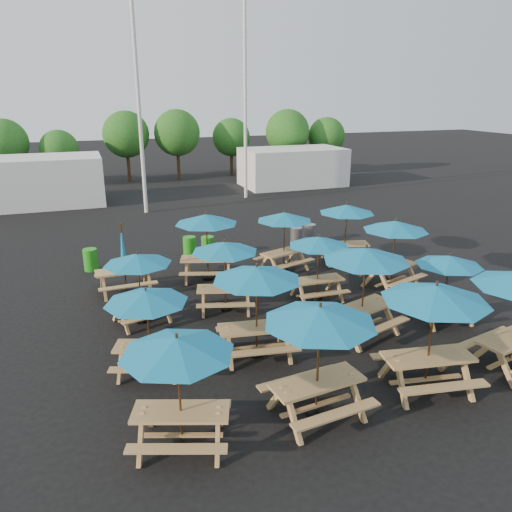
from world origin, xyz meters
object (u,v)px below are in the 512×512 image
object	(u,v)px
picnic_unit_9	(366,259)
picnic_unit_15	(347,212)
picnic_unit_6	(225,251)
picnic_unit_7	(206,223)
picnic_unit_1	(146,301)
picnic_unit_10	(319,245)
picnic_unit_0	(177,352)
waste_bin_4	(310,233)
picnic_unit_3	(124,264)
picnic_unit_5	(257,278)
picnic_unit_14	(395,229)
picnic_unit_4	(320,321)
waste_bin_3	(296,237)
picnic_unit_8	(435,299)
waste_bin_0	(91,260)
waste_bin_1	(190,247)
waste_bin_2	(208,247)
picnic_unit_11	(284,220)
picnic_unit_2	(138,263)
picnic_unit_13	(449,264)

from	to	relation	value
picnic_unit_9	picnic_unit_15	size ratio (longest dim) A/B	1.12
picnic_unit_6	picnic_unit_7	size ratio (longest dim) A/B	0.90
picnic_unit_1	picnic_unit_10	distance (m)	6.24
picnic_unit_0	waste_bin_4	size ratio (longest dim) A/B	3.21
picnic_unit_3	waste_bin_4	bearing A→B (deg)	18.49
picnic_unit_9	waste_bin_4	xyz separation A→B (m)	(2.49, 8.48, -1.77)
picnic_unit_9	picnic_unit_15	xyz separation A→B (m)	(2.60, 5.57, -0.17)
picnic_unit_5	picnic_unit_14	bearing A→B (deg)	34.18
picnic_unit_4	picnic_unit_7	size ratio (longest dim) A/B	0.91
picnic_unit_9	waste_bin_3	bearing A→B (deg)	60.50
picnic_unit_3	picnic_unit_8	bearing A→B (deg)	-57.29
waste_bin_0	waste_bin_4	size ratio (longest dim) A/B	1.00
picnic_unit_6	waste_bin_4	world-z (taller)	picnic_unit_6
picnic_unit_7	waste_bin_1	bearing A→B (deg)	108.56
picnic_unit_8	waste_bin_2	xyz separation A→B (m)	(-2.21, 10.88, -1.77)
picnic_unit_3	picnic_unit_15	world-z (taller)	picnic_unit_3
picnic_unit_3	waste_bin_2	size ratio (longest dim) A/B	2.86
picnic_unit_6	picnic_unit_11	size ratio (longest dim) A/B	0.96
picnic_unit_7	picnic_unit_14	distance (m)	6.35
picnic_unit_1	picnic_unit_6	xyz separation A→B (m)	(2.67, 2.82, 0.07)
waste_bin_1	picnic_unit_8	bearing A→B (deg)	-75.30
picnic_unit_5	waste_bin_0	world-z (taller)	picnic_unit_5
picnic_unit_7	picnic_unit_10	world-z (taller)	picnic_unit_7
picnic_unit_0	waste_bin_1	distance (m)	11.54
picnic_unit_7	picnic_unit_15	bearing A→B (deg)	17.69
picnic_unit_2	picnic_unit_8	bearing A→B (deg)	-61.32
picnic_unit_3	picnic_unit_14	distance (m)	9.00
picnic_unit_7	picnic_unit_14	size ratio (longest dim) A/B	1.01
picnic_unit_7	picnic_unit_5	bearing A→B (deg)	-74.49
picnic_unit_1	picnic_unit_7	distance (m)	6.24
picnic_unit_15	picnic_unit_5	bearing A→B (deg)	-120.28
picnic_unit_6	waste_bin_1	world-z (taller)	picnic_unit_6
waste_bin_4	picnic_unit_6	bearing A→B (deg)	-134.25
picnic_unit_9	waste_bin_1	size ratio (longest dim) A/B	3.49
picnic_unit_14	waste_bin_3	xyz separation A→B (m)	(-1.07, 5.48, -1.63)
picnic_unit_5	picnic_unit_13	distance (m)	5.75
picnic_unit_0	picnic_unit_1	size ratio (longest dim) A/B	1.08
picnic_unit_0	picnic_unit_6	distance (m)	6.17
picnic_unit_5	waste_bin_3	bearing A→B (deg)	68.49
picnic_unit_1	picnic_unit_8	bearing A→B (deg)	-6.38
picnic_unit_1	picnic_unit_7	world-z (taller)	picnic_unit_7
picnic_unit_5	waste_bin_4	world-z (taller)	picnic_unit_5
picnic_unit_4	waste_bin_2	distance (m)	11.09
picnic_unit_9	picnic_unit_8	bearing A→B (deg)	-108.05
picnic_unit_5	waste_bin_0	xyz separation A→B (m)	(-3.68, 8.05, -1.67)
picnic_unit_10	waste_bin_3	world-z (taller)	picnic_unit_10
waste_bin_2	picnic_unit_7	bearing A→B (deg)	-104.32
picnic_unit_6	waste_bin_0	world-z (taller)	picnic_unit_6
waste_bin_3	picnic_unit_13	bearing A→B (deg)	-83.53
picnic_unit_0	picnic_unit_6	size ratio (longest dim) A/B	1.07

